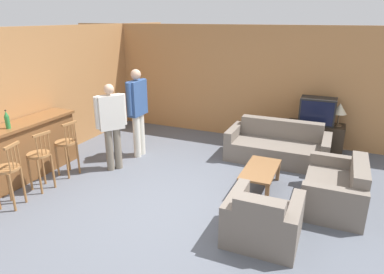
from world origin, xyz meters
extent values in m
plane|color=#565B66|center=(0.00, 0.00, 0.00)|extent=(24.00, 24.00, 0.00)
cube|color=#B27A47|center=(0.00, 3.70, 1.30)|extent=(9.40, 0.08, 2.60)
cube|color=#B27A47|center=(-3.30, 1.35, 1.30)|extent=(0.08, 8.70, 2.60)
cube|color=brown|center=(-2.96, -0.34, 0.49)|extent=(0.47, 2.56, 0.97)
cube|color=brown|center=(-2.96, -0.34, 1.00)|extent=(0.55, 2.62, 0.05)
cylinder|color=#996638|center=(-2.35, -0.93, 0.63)|extent=(0.44, 0.44, 0.04)
cylinder|color=#996638|center=(-2.50, -0.83, 0.30)|extent=(0.04, 0.04, 0.61)
cylinder|color=#996638|center=(-2.25, -0.78, 0.30)|extent=(0.04, 0.04, 0.61)
cylinder|color=#996638|center=(-2.19, -1.03, 0.30)|extent=(0.04, 0.04, 0.61)
cylinder|color=#996638|center=(-2.22, -0.79, 0.82)|extent=(0.02, 0.02, 0.34)
cylinder|color=#996638|center=(-2.20, -0.86, 0.82)|extent=(0.02, 0.02, 0.34)
cylinder|color=#996638|center=(-2.19, -0.93, 0.82)|extent=(0.02, 0.02, 0.34)
cylinder|color=#996638|center=(-2.17, -1.00, 0.82)|extent=(0.02, 0.02, 0.34)
cube|color=#996638|center=(-2.19, -0.90, 1.01)|extent=(0.11, 0.31, 0.04)
cylinder|color=#996638|center=(-2.35, -0.32, 0.63)|extent=(0.41, 0.41, 0.04)
cylinder|color=#996638|center=(-2.46, -0.18, 0.30)|extent=(0.04, 0.04, 0.61)
cylinder|color=#996638|center=(-2.49, -0.43, 0.30)|extent=(0.04, 0.04, 0.61)
cylinder|color=#996638|center=(-2.20, -0.21, 0.30)|extent=(0.04, 0.04, 0.61)
cylinder|color=#996638|center=(-2.24, -0.47, 0.30)|extent=(0.04, 0.04, 0.61)
cylinder|color=#996638|center=(-2.18, -0.24, 0.82)|extent=(0.02, 0.02, 0.34)
cylinder|color=#996638|center=(-2.19, -0.31, 0.82)|extent=(0.02, 0.02, 0.34)
cylinder|color=#996638|center=(-2.20, -0.38, 0.82)|extent=(0.02, 0.02, 0.34)
cylinder|color=#996638|center=(-2.21, -0.45, 0.82)|extent=(0.02, 0.02, 0.34)
cube|color=#996638|center=(-2.19, -0.34, 1.01)|extent=(0.08, 0.31, 0.04)
cylinder|color=#996638|center=(-2.35, 0.29, 0.63)|extent=(0.40, 0.40, 0.04)
cylinder|color=#996638|center=(-2.46, 0.43, 0.30)|extent=(0.04, 0.04, 0.61)
cylinder|color=#996638|center=(-2.49, 0.18, 0.30)|extent=(0.04, 0.04, 0.61)
cylinder|color=#996638|center=(-2.21, 0.41, 0.30)|extent=(0.04, 0.04, 0.61)
cylinder|color=#996638|center=(-2.23, 0.15, 0.30)|extent=(0.04, 0.04, 0.61)
cylinder|color=#996638|center=(-2.18, 0.39, 0.82)|extent=(0.02, 0.02, 0.34)
cylinder|color=#996638|center=(-2.19, 0.31, 0.82)|extent=(0.02, 0.02, 0.34)
cylinder|color=#996638|center=(-2.19, 0.24, 0.82)|extent=(0.02, 0.02, 0.34)
cylinder|color=#996638|center=(-2.20, 0.17, 0.82)|extent=(0.02, 0.02, 0.34)
cube|color=#996638|center=(-2.19, 0.28, 1.01)|extent=(0.07, 0.31, 0.04)
cube|color=#70665B|center=(1.05, 2.46, 0.19)|extent=(1.65, 0.93, 0.39)
cube|color=#70665B|center=(1.05, 2.82, 0.58)|extent=(1.65, 0.22, 0.38)
cube|color=#70665B|center=(0.15, 2.46, 0.30)|extent=(0.16, 0.93, 0.60)
cube|color=#70665B|center=(1.96, 2.46, 0.30)|extent=(0.16, 0.93, 0.60)
cube|color=#70665B|center=(1.36, -0.22, 0.19)|extent=(0.60, 0.88, 0.39)
cube|color=#70665B|center=(1.36, -0.55, 0.57)|extent=(0.60, 0.22, 0.36)
cube|color=#70665B|center=(1.74, -0.22, 0.29)|extent=(0.16, 0.88, 0.59)
cube|color=#70665B|center=(0.97, -0.22, 0.29)|extent=(0.16, 0.88, 0.59)
cube|color=#70665B|center=(2.16, 1.07, 0.19)|extent=(0.85, 1.08, 0.39)
cube|color=#70665B|center=(2.48, 1.07, 0.56)|extent=(0.22, 1.08, 0.35)
cube|color=#70665B|center=(2.16, 1.69, 0.29)|extent=(0.85, 0.16, 0.58)
cube|color=#70665B|center=(2.16, 0.45, 0.29)|extent=(0.85, 0.16, 0.58)
cube|color=brown|center=(1.02, 1.11, 0.37)|extent=(0.52, 1.03, 0.04)
cube|color=brown|center=(0.80, 0.64, 0.18)|extent=(0.06, 0.06, 0.35)
cube|color=brown|center=(1.23, 0.64, 0.18)|extent=(0.06, 0.06, 0.35)
cube|color=brown|center=(0.80, 1.59, 0.18)|extent=(0.06, 0.06, 0.35)
cube|color=brown|center=(1.23, 1.59, 0.18)|extent=(0.06, 0.06, 0.35)
cube|color=#2D2319|center=(1.69, 3.33, 0.31)|extent=(1.17, 0.49, 0.62)
cube|color=black|center=(1.69, 3.33, 0.90)|extent=(0.71, 0.41, 0.56)
cube|color=black|center=(1.69, 3.12, 0.90)|extent=(0.64, 0.01, 0.49)
cylinder|color=#2D7F3D|center=(-2.88, -0.37, 1.12)|extent=(0.08, 0.08, 0.21)
cone|color=#2D7F3D|center=(-2.88, -0.37, 1.27)|extent=(0.07, 0.07, 0.09)
cylinder|color=black|center=(-2.88, -0.37, 1.33)|extent=(0.03, 0.03, 0.02)
cylinder|color=brown|center=(2.11, 3.33, 0.63)|extent=(0.16, 0.16, 0.02)
cylinder|color=brown|center=(2.11, 3.33, 0.76)|extent=(0.03, 0.03, 0.24)
cone|color=beige|center=(2.11, 3.33, 0.99)|extent=(0.28, 0.28, 0.22)
cylinder|color=silver|center=(-1.64, 1.70, 0.44)|extent=(0.15, 0.15, 0.88)
cylinder|color=silver|center=(-1.64, 1.53, 0.44)|extent=(0.15, 0.15, 0.88)
cube|color=#335189|center=(-1.64, 1.61, 1.23)|extent=(0.20, 0.48, 0.70)
cylinder|color=#335189|center=(-1.63, 1.88, 1.26)|extent=(0.09, 0.09, 0.64)
cylinder|color=#335189|center=(-1.64, 1.35, 1.26)|extent=(0.09, 0.09, 0.64)
sphere|color=tan|center=(-1.64, 1.61, 1.70)|extent=(0.20, 0.20, 0.20)
cylinder|color=#756B5B|center=(-1.76, 0.77, 0.40)|extent=(0.14, 0.14, 0.80)
cylinder|color=#756B5B|center=(-1.67, 0.90, 0.40)|extent=(0.14, 0.14, 0.80)
cube|color=beige|center=(-1.72, 0.83, 1.12)|extent=(0.41, 0.47, 0.63)
cylinder|color=beige|center=(-1.86, 0.63, 1.14)|extent=(0.09, 0.09, 0.58)
cylinder|color=beige|center=(-1.57, 1.03, 1.14)|extent=(0.09, 0.09, 0.58)
sphere|color=tan|center=(-1.72, 0.83, 1.55)|extent=(0.18, 0.18, 0.18)
camera|label=1|loc=(2.03, -4.09, 2.76)|focal=32.00mm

